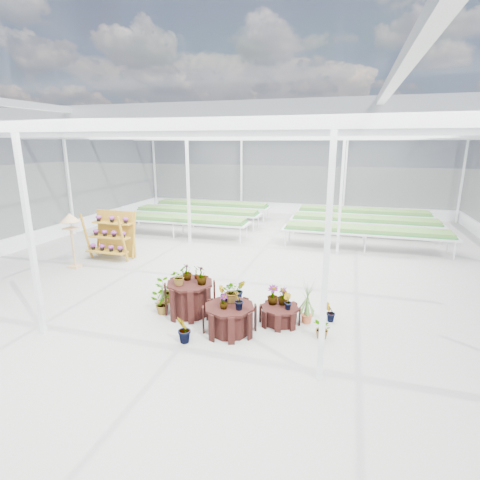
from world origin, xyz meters
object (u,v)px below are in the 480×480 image
(plinth_mid, at_px, (230,319))
(shelf_rack, at_px, (110,236))
(plinth_low, at_px, (280,315))
(plinth_tall, at_px, (190,298))
(bird_table, at_px, (72,241))

(plinth_mid, bearing_deg, shelf_rack, 145.46)
(plinth_mid, xyz_separation_m, plinth_low, (1.00, 0.70, -0.10))
(plinth_tall, xyz_separation_m, plinth_low, (2.20, 0.10, -0.20))
(plinth_tall, distance_m, plinth_low, 2.21)
(plinth_mid, bearing_deg, plinth_tall, 153.43)
(shelf_rack, xyz_separation_m, bird_table, (-0.57, -1.25, 0.08))
(shelf_rack, height_order, bird_table, bird_table)
(plinth_mid, relative_size, shelf_rack, 0.68)
(shelf_rack, bearing_deg, plinth_low, -24.39)
(shelf_rack, bearing_deg, plinth_mid, -33.15)
(plinth_tall, relative_size, plinth_low, 1.30)
(bird_table, bearing_deg, plinth_tall, -19.72)
(plinth_mid, height_order, bird_table, bird_table)
(plinth_mid, height_order, plinth_low, plinth_mid)
(plinth_mid, distance_m, bird_table, 6.92)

